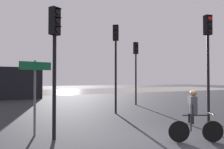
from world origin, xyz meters
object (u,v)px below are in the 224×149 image
traffic_light_center (116,52)px  direction_sign_post (35,87)px  traffic_light_near_left (55,47)px  cyclist (194,116)px  traffic_light_far_right (136,62)px  traffic_light_near_right (208,48)px

traffic_light_center → direction_sign_post: traffic_light_center is taller
traffic_light_near_left → direction_sign_post: 1.58m
traffic_light_near_left → cyclist: traffic_light_near_left is taller
traffic_light_far_right → traffic_light_near_left: size_ratio=1.11×
traffic_light_far_right → direction_sign_post: bearing=34.9°
traffic_light_center → direction_sign_post: bearing=68.0°
traffic_light_center → direction_sign_post: 6.00m
traffic_light_near_left → traffic_light_far_right: bearing=-172.1°
traffic_light_near_left → traffic_light_near_right: traffic_light_near_right is taller
traffic_light_far_right → direction_sign_post: size_ratio=1.84×
traffic_light_near_left → cyclist: 4.92m
traffic_light_far_right → direction_sign_post: (-8.14, -6.05, -1.61)m
traffic_light_far_right → traffic_light_near_left: bearing=40.0°
traffic_light_far_right → cyclist: (-3.87, -9.09, -2.49)m
traffic_light_near_right → cyclist: 4.42m
traffic_light_center → traffic_light_near_right: size_ratio=1.04×
traffic_light_near_right → traffic_light_center: bearing=-48.0°
traffic_light_center → cyclist: traffic_light_center is taller
traffic_light_near_right → cyclist: size_ratio=3.01×
traffic_light_center → cyclist: 6.71m
cyclist → traffic_light_center: bearing=-158.6°
traffic_light_far_right → traffic_light_near_right: size_ratio=0.98×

